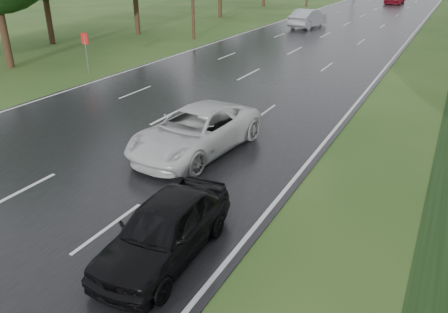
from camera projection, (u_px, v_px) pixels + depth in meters
ground at (13, 197)px, 12.41m from camera, size 220.00×220.00×0.00m
road at (358, 19)px, 48.65m from camera, size 14.00×180.00×0.04m
edge_stripe_east at (423, 22)px, 45.78m from camera, size 0.12×180.00×0.01m
edge_stripe_west at (300, 15)px, 51.49m from camera, size 0.12×180.00×0.01m
center_line at (358, 18)px, 48.64m from camera, size 0.12×180.00×0.01m
road_sign at (85, 45)px, 24.99m from camera, size 0.50×0.06×2.30m
white_pickup at (196, 131)px, 14.93m from camera, size 3.02×5.65×1.51m
dark_sedan at (165, 229)px, 9.63m from camera, size 1.85×4.18×1.40m
silver_sedan at (308, 18)px, 41.97m from camera, size 2.42×5.40×1.72m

